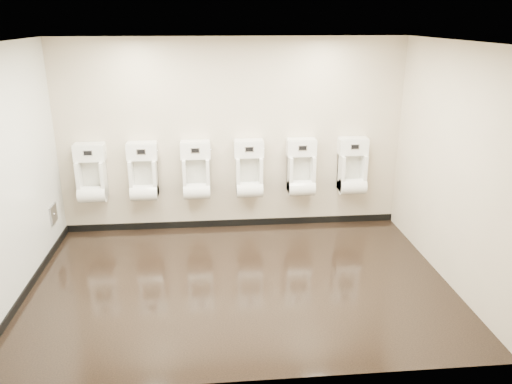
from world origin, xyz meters
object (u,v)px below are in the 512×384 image
Objects in this scene: urinal_2 at (196,174)px; urinal_5 at (352,170)px; urinal_1 at (144,176)px; urinal_3 at (249,173)px; urinal_0 at (92,177)px; access_panel at (53,214)px; urinal_4 at (301,171)px.

urinal_5 is (2.31, 0.00, 0.00)m from urinal_2.
urinal_1 is 1.52m from urinal_3.
access_panel is at bearing -139.14° from urinal_0.
urinal_3 is at bearing 180.00° from urinal_4.
urinal_2 is (0.75, 0.00, 0.00)m from urinal_1.
urinal_5 reaches higher than access_panel.
urinal_3 is at bearing 0.00° from urinal_0.
urinal_4 is at bearing 0.00° from urinal_3.
urinal_0 is 3.80m from urinal_5.
urinal_3 is 1.00× the size of urinal_5.
urinal_0 is (0.47, 0.40, 0.39)m from access_panel.
urinal_1 is 2.30m from urinal_4.
urinal_2 is (1.95, 0.40, 0.39)m from access_panel.
urinal_2 is 1.54m from urinal_4.
access_panel is 2.03m from urinal_2.
urinal_0 and urinal_2 have the same top height.
urinal_4 and urinal_5 have the same top height.
urinal_0 and urinal_4 have the same top height.
urinal_3 is (2.25, 0.00, 0.00)m from urinal_0.
urinal_3 is (0.77, 0.00, 0.00)m from urinal_2.
urinal_0 is 1.00× the size of urinal_4.
urinal_4 is (3.02, 0.00, 0.00)m from urinal_0.
access_panel is at bearing -173.39° from urinal_4.
urinal_4 is (0.77, 0.00, 0.00)m from urinal_3.
urinal_1 is at bearing 180.00° from urinal_2.
access_panel is at bearing -168.29° from urinal_2.
urinal_1 is (0.73, 0.00, 0.00)m from urinal_0.
access_panel is 0.30× the size of urinal_5.
urinal_1 is 1.00× the size of urinal_2.
urinal_0 is at bearing 180.00° from urinal_5.
urinal_2 is at bearing 11.71° from access_panel.
urinal_3 is 1.00× the size of urinal_4.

